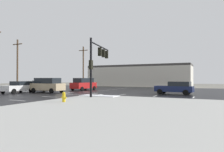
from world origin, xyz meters
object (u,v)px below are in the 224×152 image
Objects in this scene: sedan_white at (18,87)px; traffic_signal_mast at (98,58)px; utility_pole_far at (17,63)px; sedan_black at (43,85)px; suv_red at (84,84)px; sedan_grey at (80,84)px; sedan_navy at (175,88)px; suv_tan at (48,85)px; fire_hydrant at (64,97)px; utility_pole_distant at (83,66)px.

traffic_signal_mast is at bearing 82.73° from sedan_white.
utility_pole_far is (-6.47, 5.16, 3.73)m from sedan_white.
suv_red is at bearing 9.36° from sedan_black.
sedan_navy is (20.20, -8.86, 0.00)m from sedan_grey.
sedan_white is at bearing -1.07° from sedan_grey.
utility_pole_far is at bearing -148.18° from sedan_black.
sedan_grey is 13.63m from suv_tan.
suv_red is at bearing 29.08° from traffic_signal_mast.
traffic_signal_mast is at bearing -133.99° from suv_red.
sedan_black is (-2.53, -7.67, 0.00)m from sedan_grey.
utility_pole_far is at bearing 116.07° from suv_red.
sedan_white is 1.01× the size of sedan_navy.
suv_tan reaches higher than sedan_white.
suv_tan is 0.56× the size of utility_pole_far.
traffic_signal_mast is at bearing 37.28° from sedan_grey.
traffic_signal_mast is at bearing 95.97° from fire_hydrant.
utility_pole_far reaches higher than traffic_signal_mast.
sedan_grey is at bearing 121.76° from fire_hydrant.
sedan_grey reaches higher than fire_hydrant.
sedan_grey is at bearing -73.54° from suv_tan.
suv_tan is at bearing -44.74° from sedan_black.
utility_pole_distant is at bearing -74.03° from suv_tan.
suv_red is at bearing 20.47° from utility_pole_far.
sedan_grey is 4.13m from utility_pole_distant.
sedan_navy is 22.76m from sedan_black.
utility_pole_distant is (-0.33, 1.70, 3.75)m from sedan_grey.
fire_hydrant is 0.17× the size of sedan_black.
suv_red is 9.98m from utility_pole_distant.
fire_hydrant is 0.09× the size of utility_pole_far.
sedan_navy is (6.51, 13.26, 0.32)m from fire_hydrant.
sedan_black is at bearing 51.74° from traffic_signal_mast.
fire_hydrant is 0.17× the size of sedan_white.
sedan_grey is 12.38m from utility_pole_far.
traffic_signal_mast is 10.21m from suv_tan.
utility_pole_distant is (-20.53, 10.55, 3.75)m from sedan_navy.
utility_pole_distant is (-0.74, 16.98, 3.75)m from sedan_white.
sedan_black is 5.69m from utility_pole_far.
utility_pole_far reaches higher than sedan_grey.
sedan_white is 8.16m from sedan_black.
utility_pole_distant reaches higher than traffic_signal_mast.
traffic_signal_mast is at bearing 166.66° from suv_tan.
sedan_navy is 23.39m from utility_pole_distant.
sedan_black is 0.95× the size of suv_tan.
suv_tan is at bearing -75.14° from utility_pole_distant.
fire_hydrant is at bearing -31.26° from utility_pole_far.
utility_pole_far is at bearing -134.56° from sedan_white.
utility_pole_far is at bearing -115.85° from utility_pole_distant.
sedan_black is 10.33m from utility_pole_distant.
traffic_signal_mast is 21.81m from utility_pole_distant.
traffic_signal_mast is 1.39× the size of sedan_grey.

